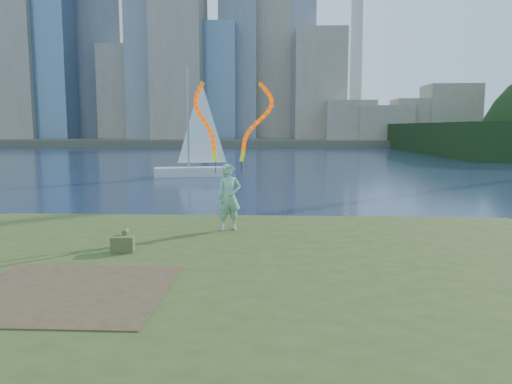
{
  "coord_description": "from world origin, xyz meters",
  "views": [
    {
      "loc": [
        1.2,
        -10.77,
        3.43
      ],
      "look_at": [
        0.65,
        1.0,
        1.9
      ],
      "focal_mm": 35.0,
      "sensor_mm": 36.0,
      "label": 1
    }
  ],
  "objects": [
    {
      "name": "ground",
      "position": [
        0.0,
        0.0,
        0.0
      ],
      "size": [
        320.0,
        320.0,
        0.0
      ],
      "primitive_type": "plane",
      "color": "#18243C",
      "rests_on": "ground"
    },
    {
      "name": "dirt_patch",
      "position": [
        -2.2,
        -3.2,
        0.81
      ],
      "size": [
        3.2,
        3.0,
        0.02
      ],
      "primitive_type": "cube",
      "color": "#47331E",
      "rests_on": "grassy_knoll"
    },
    {
      "name": "woman_with_ribbons",
      "position": [
        -0.08,
        1.87,
        2.2
      ],
      "size": [
        1.97,
        0.77,
        4.08
      ],
      "rotation": [
        0.0,
        0.0,
        0.34
      ],
      "color": "#247D4E",
      "rests_on": "grassy_knoll"
    },
    {
      "name": "far_shore",
      "position": [
        0.0,
        95.0,
        0.6
      ],
      "size": [
        320.0,
        40.0,
        1.2
      ],
      "primitive_type": "cube",
      "color": "#494436",
      "rests_on": "ground"
    },
    {
      "name": "grassy_knoll",
      "position": [
        0.0,
        -2.3,
        0.34
      ],
      "size": [
        20.0,
        18.0,
        0.8
      ],
      "color": "#374619",
      "rests_on": "ground"
    },
    {
      "name": "canvas_bag",
      "position": [
        -2.11,
        -0.54,
        0.98
      ],
      "size": [
        0.51,
        0.57,
        0.45
      ],
      "rotation": [
        0.0,
        0.0,
        0.14
      ],
      "color": "#494C29",
      "rests_on": "grassy_knoll"
    },
    {
      "name": "sailboat",
      "position": [
        -4.91,
        24.06,
        1.32
      ],
      "size": [
        5.11,
        2.49,
        7.68
      ],
      "rotation": [
        0.0,
        0.0,
        0.21
      ],
      "color": "silver",
      "rests_on": "ground"
    }
  ]
}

